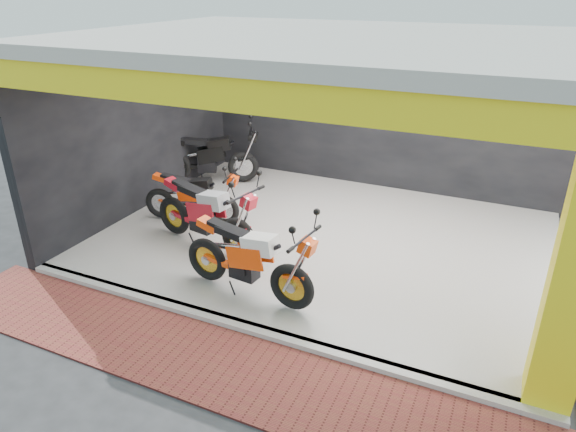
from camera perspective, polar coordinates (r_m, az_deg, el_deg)
name	(u,v)px	position (r m, az deg, el deg)	size (l,w,h in m)	color
ground	(280,295)	(8.10, -0.88, -8.72)	(80.00, 80.00, 0.00)	#2D2D30
showroom_floor	(326,239)	(9.68, 4.21, -2.54)	(8.00, 6.00, 0.10)	white
showroom_ceiling	(332,40)	(8.67, 4.97, 18.86)	(8.40, 6.40, 0.20)	beige
back_wall	(377,114)	(11.90, 9.87, 11.08)	(8.20, 0.20, 3.50)	black
left_wall	(141,127)	(11.07, -16.05, 9.50)	(0.20, 6.20, 3.50)	black
header_beam_front	(240,93)	(6.00, -5.30, 13.46)	(8.40, 0.30, 0.40)	yellow
floor_kerb	(249,328)	(7.33, -4.39, -12.34)	(8.00, 0.20, 0.10)	white
paver_front	(219,365)	(6.84, -7.63, -16.08)	(9.00, 1.40, 0.03)	maroon
moto_hero	(292,266)	(7.21, 0.43, -5.54)	(2.38, 0.88, 1.46)	#FF440A
moto_row_a	(238,219)	(8.59, -5.60, -0.35)	(2.44, 0.90, 1.49)	red
moto_row_b	(223,195)	(9.89, -7.22, 2.29)	(2.07, 0.77, 1.27)	#EC3E09
moto_row_d	(243,152)	(12.07, -5.05, 7.06)	(2.43, 0.90, 1.49)	black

